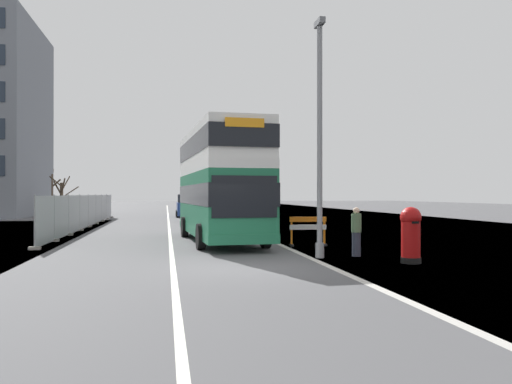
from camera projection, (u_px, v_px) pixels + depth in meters
ground at (265, 268)px, 14.91m from camera, size 140.00×280.00×0.10m
double_decker_bus at (220, 182)px, 22.80m from camera, size 3.30×10.45×4.96m
lamppost_foreground at (320, 146)px, 16.96m from camera, size 0.29×0.70×7.91m
red_pillar_postbox at (411, 232)px, 15.67m from camera, size 0.64×0.64×1.72m
roadworks_barrier at (308, 228)px, 20.86m from camera, size 1.53×0.55×1.19m
construction_site_fence at (88, 211)px, 32.81m from camera, size 0.44×27.40×2.10m
car_oncoming_near at (198, 209)px, 39.40m from camera, size 1.92×4.41×2.15m
car_receding_mid at (187, 206)px, 47.23m from camera, size 1.95×4.36×2.09m
bare_tree_far_verge_near at (51, 190)px, 56.16m from camera, size 2.36×3.43×4.96m
bare_tree_far_verge_mid at (62, 196)px, 48.02m from camera, size 2.45×2.26×3.85m
pedestrian_at_kerb at (356, 232)px, 17.38m from camera, size 0.34×0.34×1.66m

